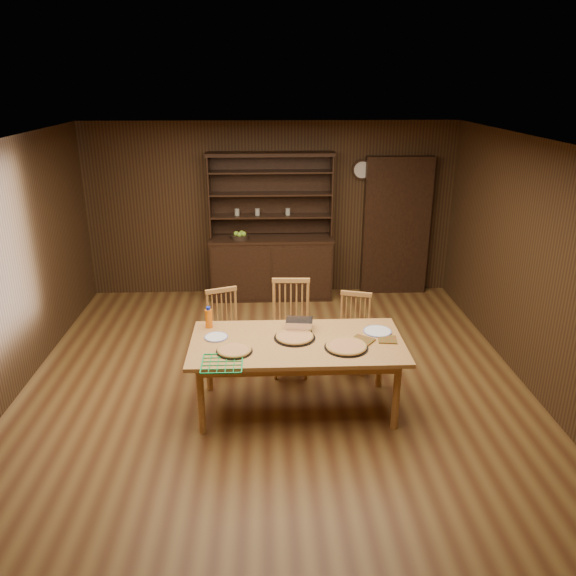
{
  "coord_description": "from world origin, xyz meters",
  "views": [
    {
      "loc": [
        -0.08,
        -5.33,
        3.18
      ],
      "look_at": [
        0.15,
        0.4,
        1.02
      ],
      "focal_mm": 35.0,
      "sensor_mm": 36.0,
      "label": 1
    }
  ],
  "objects_px": {
    "china_hutch": "(271,259)",
    "chair_right": "(354,330)",
    "chair_left": "(225,327)",
    "chair_center": "(291,324)",
    "dining_table": "(297,348)",
    "juice_bottle": "(209,318)"
  },
  "relations": [
    {
      "from": "chair_center",
      "to": "juice_bottle",
      "type": "relative_size",
      "value": 4.81
    },
    {
      "from": "china_hutch",
      "to": "chair_left",
      "type": "height_order",
      "value": "china_hutch"
    },
    {
      "from": "chair_left",
      "to": "chair_right",
      "type": "distance_m",
      "value": 1.48
    },
    {
      "from": "chair_left",
      "to": "juice_bottle",
      "type": "relative_size",
      "value": 4.19
    },
    {
      "from": "juice_bottle",
      "to": "dining_table",
      "type": "bearing_deg",
      "value": -22.59
    },
    {
      "from": "chair_left",
      "to": "chair_center",
      "type": "distance_m",
      "value": 0.76
    },
    {
      "from": "china_hutch",
      "to": "chair_right",
      "type": "height_order",
      "value": "china_hutch"
    },
    {
      "from": "china_hutch",
      "to": "chair_left",
      "type": "bearing_deg",
      "value": -104.3
    },
    {
      "from": "china_hutch",
      "to": "chair_left",
      "type": "xyz_separation_m",
      "value": [
        -0.57,
        -2.22,
        -0.1
      ]
    },
    {
      "from": "chair_right",
      "to": "chair_center",
      "type": "bearing_deg",
      "value": -162.04
    },
    {
      "from": "juice_bottle",
      "to": "china_hutch",
      "type": "bearing_deg",
      "value": 76.16
    },
    {
      "from": "dining_table",
      "to": "chair_right",
      "type": "height_order",
      "value": "chair_right"
    },
    {
      "from": "chair_center",
      "to": "chair_right",
      "type": "height_order",
      "value": "chair_center"
    },
    {
      "from": "chair_center",
      "to": "juice_bottle",
      "type": "distance_m",
      "value": 1.01
    },
    {
      "from": "chair_right",
      "to": "juice_bottle",
      "type": "xyz_separation_m",
      "value": [
        -1.59,
        -0.46,
        0.37
      ]
    },
    {
      "from": "china_hutch",
      "to": "chair_left",
      "type": "relative_size",
      "value": 2.31
    },
    {
      "from": "dining_table",
      "to": "juice_bottle",
      "type": "xyz_separation_m",
      "value": [
        -0.89,
        0.37,
        0.17
      ]
    },
    {
      "from": "chair_left",
      "to": "juice_bottle",
      "type": "distance_m",
      "value": 0.66
    },
    {
      "from": "chair_left",
      "to": "chair_right",
      "type": "xyz_separation_m",
      "value": [
        1.47,
        -0.09,
        -0.02
      ]
    },
    {
      "from": "dining_table",
      "to": "chair_left",
      "type": "distance_m",
      "value": 1.21
    },
    {
      "from": "china_hutch",
      "to": "chair_right",
      "type": "distance_m",
      "value": 2.48
    },
    {
      "from": "china_hutch",
      "to": "dining_table",
      "type": "relative_size",
      "value": 1.04
    }
  ]
}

